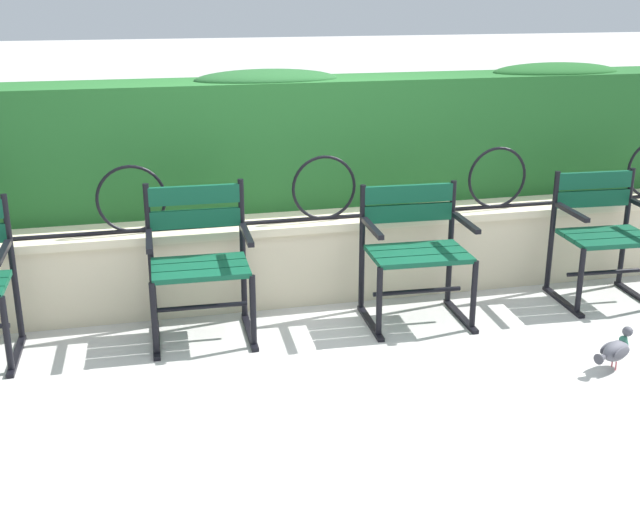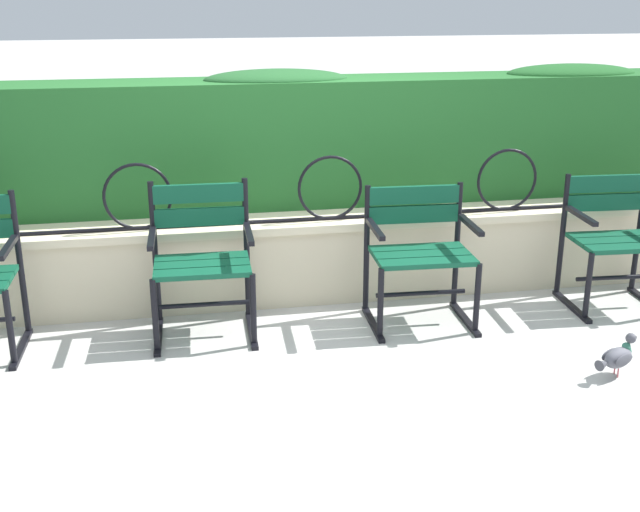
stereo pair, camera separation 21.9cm
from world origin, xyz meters
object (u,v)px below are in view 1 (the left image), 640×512
(park_chair_centre_left, at_px, (199,259))
(park_chair_rightmost, at_px, (602,232))
(pigeon_near_chairs, at_px, (615,350))
(park_chair_centre_right, at_px, (415,247))

(park_chair_centre_left, xyz_separation_m, park_chair_rightmost, (2.62, -0.03, -0.01))
(park_chair_centre_left, height_order, park_chair_rightmost, park_chair_centre_left)
(pigeon_near_chairs, bearing_deg, park_chair_centre_left, 154.53)
(park_chair_centre_left, bearing_deg, park_chair_centre_right, -2.87)
(park_chair_centre_right, distance_m, pigeon_near_chairs, 1.29)
(park_chair_centre_left, bearing_deg, park_chair_rightmost, -0.73)
(park_chair_centre_right, xyz_separation_m, park_chair_rightmost, (1.31, 0.03, -0.00))
(park_chair_centre_left, relative_size, park_chair_rightmost, 1.07)
(park_chair_centre_right, xyz_separation_m, pigeon_near_chairs, (0.81, -0.94, -0.35))
(park_chair_centre_left, xyz_separation_m, pigeon_near_chairs, (2.12, -1.01, -0.36))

